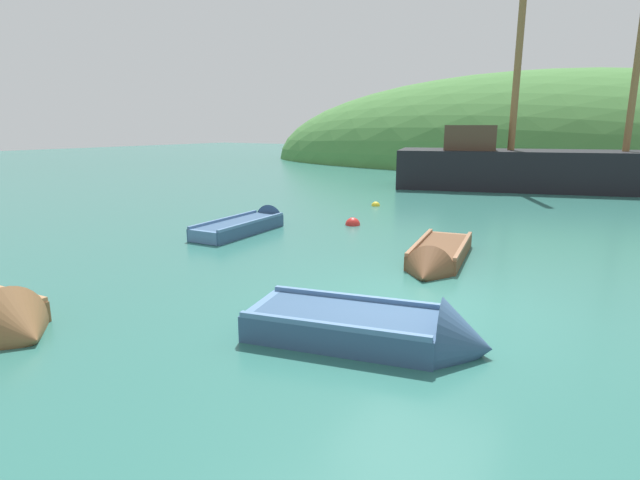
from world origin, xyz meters
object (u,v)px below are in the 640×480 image
Objects in this scene: rowboat_center at (251,226)px; buoy_red at (353,225)px; sailing_ship at (555,175)px; rowboat_far at (383,334)px; buoy_yellow at (376,206)px; rowboat_near_dock at (436,259)px.

rowboat_center reaches higher than buoy_red.
sailing_ship is 4.95× the size of rowboat_far.
buoy_red is (1.02, -3.57, 0.00)m from buoy_yellow.
rowboat_near_dock is 11.16× the size of buoy_yellow.
rowboat_near_dock reaches higher than buoy_yellow.
sailing_ship is 14.84m from rowboat_near_dock.
rowboat_near_dock reaches higher than buoy_red.
rowboat_far is at bearing 0.33° from rowboat_near_dock.
buoy_yellow is (-4.49, 6.32, -0.09)m from rowboat_near_dock.
rowboat_near_dock is 5.57m from rowboat_center.
buoy_red is at bearing -138.12° from rowboat_near_dock.
sailing_ship is at bearing 73.12° from buoy_red.
buoy_red is (-3.47, 2.75, -0.09)m from rowboat_near_dock.
rowboat_far is (0.74, -4.14, 0.03)m from rowboat_near_dock.
rowboat_near_dock is 7.97× the size of buoy_red.
sailing_ship is at bearing 169.48° from rowboat_near_dock.
rowboat_center is 11.85× the size of buoy_yellow.
rowboat_far reaches higher than buoy_red.
sailing_ship reaches higher than rowboat_center.
rowboat_center is 5.74m from buoy_yellow.
rowboat_far is 10.83× the size of buoy_yellow.
rowboat_near_dock is at bearing -101.04° from rowboat_center.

